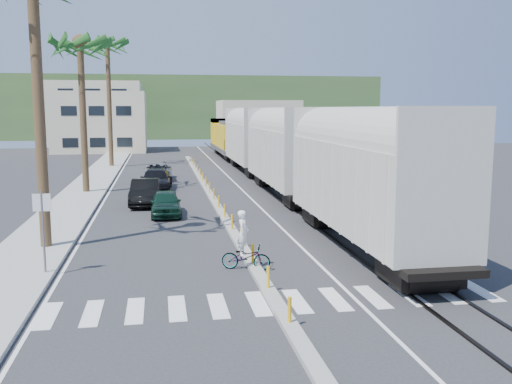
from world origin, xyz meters
TOP-DOWN VIEW (x-y plane):
  - ground at (0.00, 0.00)m, footprint 140.00×140.00m
  - sidewalk at (-8.50, 25.00)m, footprint 3.00×90.00m
  - rails at (5.00, 28.00)m, footprint 1.56×100.00m
  - median at (0.00, 19.96)m, footprint 0.45×60.00m
  - crosswalk at (0.00, -2.00)m, footprint 14.00×2.20m
  - lane_markings at (-2.15, 25.00)m, footprint 9.42×90.00m
  - freight_train at (5.00, 24.58)m, footprint 3.00×60.94m
  - palm_trees at (-8.10, 22.70)m, footprint 3.50×37.20m
  - street_sign at (-7.30, 2.00)m, footprint 0.60×0.08m
  - buildings at (-6.41, 71.66)m, footprint 38.00×27.00m
  - hillside at (0.00, 100.00)m, footprint 80.00×20.00m
  - car_lead at (-3.02, 12.84)m, footprint 1.64×4.03m
  - car_second at (-4.19, 16.57)m, footprint 2.12×4.86m
  - car_third at (-3.56, 22.62)m, footprint 2.88×5.49m
  - car_rear at (-3.45, 28.76)m, footprint 2.42×4.98m
  - cyclist at (-0.33, 1.66)m, footprint 1.77×2.18m

SIDE VIEW (x-z plane):
  - ground at x=0.00m, z-range 0.00..0.00m
  - lane_markings at x=-2.15m, z-range 0.00..0.01m
  - crosswalk at x=0.00m, z-range 0.00..0.01m
  - rails at x=5.00m, z-range 0.00..0.06m
  - sidewalk at x=-8.50m, z-range 0.00..0.15m
  - median at x=0.00m, z-range -0.34..0.51m
  - cyclist at x=-0.33m, z-range -0.41..1.77m
  - car_rear at x=-3.45m, z-range 0.00..1.36m
  - car_lead at x=-3.02m, z-range 0.00..1.37m
  - car_third at x=-3.56m, z-range 0.00..1.50m
  - car_second at x=-4.19m, z-range 0.00..1.54m
  - street_sign at x=-7.30m, z-range 0.47..3.47m
  - freight_train at x=5.00m, z-range -0.02..5.83m
  - buildings at x=-6.41m, z-range -0.64..9.36m
  - hillside at x=0.00m, z-range 0.00..12.00m
  - palm_trees at x=-8.10m, z-range 3.93..17.68m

